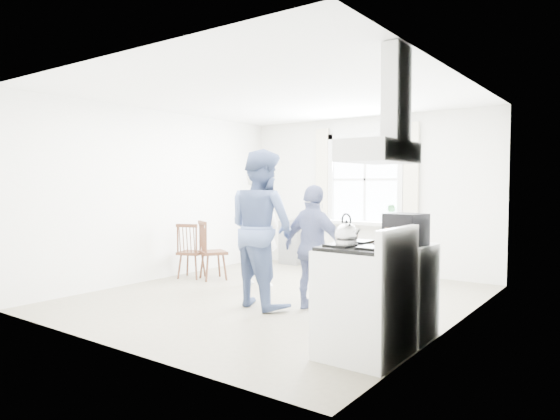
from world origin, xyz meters
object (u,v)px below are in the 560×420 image
Objects in this scene: stereo_stack at (406,229)px; person_right at (314,248)px; gas_stove at (365,300)px; low_cabinet at (405,291)px; windsor_chair_a at (189,245)px; windsor_chair_b at (207,244)px; person_mid at (262,228)px; person_left at (257,226)px.

person_right is at bearing 161.23° from stereo_stack.
low_cabinet is (0.07, 0.70, -0.03)m from gas_stove.
person_right is (-1.29, 0.44, -0.32)m from stereo_stack.
gas_stove is at bearing -22.16° from windsor_chair_a.
stereo_stack is at bearing -15.90° from windsor_chair_b.
person_mid is 0.68m from person_right.
gas_stove reaches higher than windsor_chair_a.
stereo_stack is 1.40m from person_right.
low_cabinet reaches higher than windsor_chair_a.
gas_stove is 2.92× the size of stereo_stack.
gas_stove is 3.15m from person_left.
windsor_chair_b is at bearing -4.22° from person_left.
person_right is at bearing -14.26° from windsor_chair_b.
gas_stove is 0.64× the size of person_left.
low_cabinet is at bearing 147.28° from person_left.
windsor_chair_b is (-3.60, 1.02, -0.49)m from stereo_stack.
person_left reaches higher than windsor_chair_a.
windsor_chair_b is (0.28, 0.11, 0.03)m from windsor_chair_a.
windsor_chair_a is at bearing 157.84° from gas_stove.
gas_stove reaches higher than low_cabinet.
windsor_chair_a is (-3.77, 1.54, 0.05)m from gas_stove.
gas_stove is 0.70m from low_cabinet.
gas_stove is 1.29× the size of windsor_chair_a.
person_left is (-2.59, 1.76, 0.39)m from gas_stove.
gas_stove is 0.76× the size of person_right.
low_cabinet is 0.60m from stereo_stack.
low_cabinet is at bearing -12.29° from windsor_chair_a.
person_mid is (1.97, -0.68, 0.41)m from windsor_chair_a.
windsor_chair_a is at bearing -2.11° from person_right.
person_mid is 1.28× the size of person_right.
gas_stove is 0.85m from stereo_stack.
stereo_stack is 3.77m from windsor_chair_b.
person_right is (0.62, 0.20, -0.21)m from person_mid.
gas_stove is 4.08m from windsor_chair_a.
gas_stove is at bearing 168.38° from person_mid.
low_cabinet is at bearing -171.03° from person_mid.
person_right is (-1.19, 1.06, 0.25)m from gas_stove.
person_mid is at bearing -24.95° from windsor_chair_b.
person_right reaches higher than windsor_chair_b.
person_left is at bearing 10.41° from windsor_chair_a.
stereo_stack is at bearing -66.09° from low_cabinet.
low_cabinet is 1.34m from person_right.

